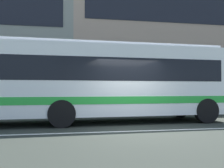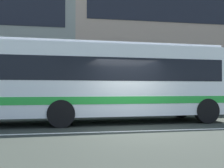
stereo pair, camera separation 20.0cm
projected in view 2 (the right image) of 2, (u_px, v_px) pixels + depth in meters
The scene contains 5 objects.
ground_plane at pixel (139, 131), 8.93m from camera, with size 160.00×160.00×0.00m, color #282D27.
lane_centre_line at pixel (139, 131), 8.93m from camera, with size 60.00×0.16×0.01m, color silver.
hedge_row_far at pixel (138, 107), 15.44m from camera, with size 12.83×1.10×0.79m, color #2C6F32.
apartment_block_right at pixel (183, 32), 25.56m from camera, with size 20.40×8.50×13.64m.
transit_bus at pixel (79, 80), 11.07m from camera, with size 12.23×3.01×3.22m.
Camera 2 is at (-2.47, -8.65, 1.37)m, focal length 43.57 mm.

